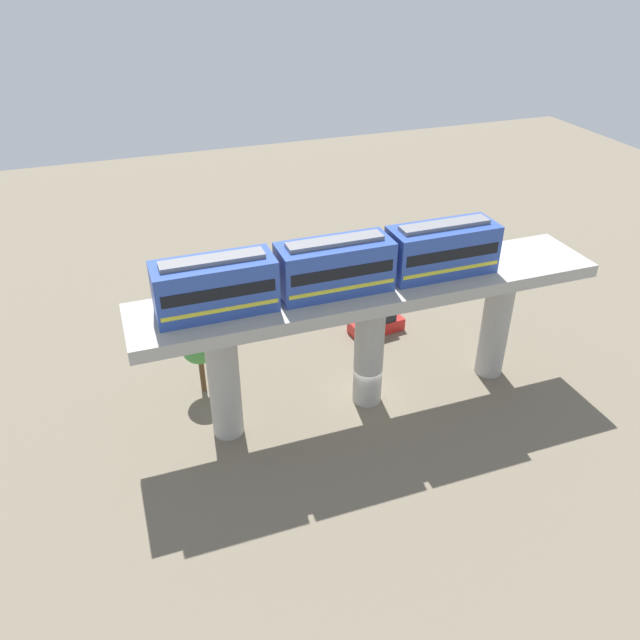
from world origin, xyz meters
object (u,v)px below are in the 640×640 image
Objects in this scene: parked_car_blue at (326,295)px; parked_car_red at (377,323)px; tree_near_viaduct at (199,347)px; train at (335,267)px; parked_car_orange at (223,318)px.

parked_car_red is at bearing 31.53° from parked_car_blue.
train is at bearing 58.71° from tree_near_viaduct.
parked_car_red is 0.91× the size of tree_near_viaduct.
parked_car_red is (-7.53, 6.50, -9.55)m from train.
parked_car_orange and parked_car_red have the same top height.
parked_car_orange is (-12.28, -4.59, -9.55)m from train.
parked_car_orange is 12.06m from parked_car_red.
parked_car_blue and parked_car_orange have the same top height.
parked_car_blue is 8.93m from parked_car_orange.
parked_car_red is at bearing 139.22° from train.
parked_car_blue is (-12.99, 4.31, -9.55)m from train.
train is 13.79m from parked_car_red.
parked_car_red is at bearing 76.91° from parked_car_orange.
parked_car_red is (5.46, 2.18, 0.00)m from parked_car_blue.
train is 4.61× the size of parked_car_orange.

